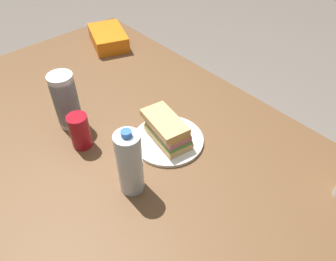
{
  "coord_description": "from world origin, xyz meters",
  "views": [
    {
      "loc": [
        -0.69,
        0.41,
        1.51
      ],
      "look_at": [
        -0.11,
        -0.11,
        0.78
      ],
      "focal_mm": 34.77,
      "sensor_mm": 36.0,
      "label": 1
    }
  ],
  "objects_px": {
    "water_bottle_tall": "(130,163)",
    "soda_can_red": "(80,131)",
    "plastic_cup_stack": "(66,101)",
    "dining_table": "(126,154)",
    "paper_plate": "(168,140)",
    "chip_bag": "(108,38)",
    "sandwich": "(167,129)"
  },
  "relations": [
    {
      "from": "water_bottle_tall",
      "to": "soda_can_red",
      "type": "bearing_deg",
      "value": 4.17
    },
    {
      "from": "water_bottle_tall",
      "to": "plastic_cup_stack",
      "type": "bearing_deg",
      "value": -1.17
    },
    {
      "from": "dining_table",
      "to": "water_bottle_tall",
      "type": "bearing_deg",
      "value": 151.57
    },
    {
      "from": "paper_plate",
      "to": "plastic_cup_stack",
      "type": "relative_size",
      "value": 1.18
    },
    {
      "from": "soda_can_red",
      "to": "water_bottle_tall",
      "type": "xyz_separation_m",
      "value": [
        -0.25,
        -0.02,
        0.05
      ]
    },
    {
      "from": "water_bottle_tall",
      "to": "plastic_cup_stack",
      "type": "relative_size",
      "value": 1.11
    },
    {
      "from": "dining_table",
      "to": "plastic_cup_stack",
      "type": "height_order",
      "value": "plastic_cup_stack"
    },
    {
      "from": "chip_bag",
      "to": "paper_plate",
      "type": "bearing_deg",
      "value": 2.39
    },
    {
      "from": "soda_can_red",
      "to": "plastic_cup_stack",
      "type": "xyz_separation_m",
      "value": [
        0.12,
        -0.03,
        0.04
      ]
    },
    {
      "from": "dining_table",
      "to": "sandwich",
      "type": "height_order",
      "value": "sandwich"
    },
    {
      "from": "sandwich",
      "to": "water_bottle_tall",
      "type": "distance_m",
      "value": 0.22
    },
    {
      "from": "chip_bag",
      "to": "water_bottle_tall",
      "type": "relative_size",
      "value": 1.02
    },
    {
      "from": "sandwich",
      "to": "water_bottle_tall",
      "type": "bearing_deg",
      "value": 110.61
    },
    {
      "from": "paper_plate",
      "to": "plastic_cup_stack",
      "type": "distance_m",
      "value": 0.37
    },
    {
      "from": "water_bottle_tall",
      "to": "plastic_cup_stack",
      "type": "distance_m",
      "value": 0.37
    },
    {
      "from": "soda_can_red",
      "to": "chip_bag",
      "type": "distance_m",
      "value": 0.69
    },
    {
      "from": "paper_plate",
      "to": "soda_can_red",
      "type": "distance_m",
      "value": 0.29
    },
    {
      "from": "soda_can_red",
      "to": "water_bottle_tall",
      "type": "distance_m",
      "value": 0.26
    },
    {
      "from": "paper_plate",
      "to": "water_bottle_tall",
      "type": "relative_size",
      "value": 1.06
    },
    {
      "from": "dining_table",
      "to": "paper_plate",
      "type": "distance_m",
      "value": 0.17
    },
    {
      "from": "paper_plate",
      "to": "plastic_cup_stack",
      "type": "height_order",
      "value": "plastic_cup_stack"
    },
    {
      "from": "paper_plate",
      "to": "water_bottle_tall",
      "type": "height_order",
      "value": "water_bottle_tall"
    },
    {
      "from": "water_bottle_tall",
      "to": "dining_table",
      "type": "bearing_deg",
      "value": -28.43
    },
    {
      "from": "dining_table",
      "to": "chip_bag",
      "type": "bearing_deg",
      "value": -29.91
    },
    {
      "from": "dining_table",
      "to": "soda_can_red",
      "type": "height_order",
      "value": "soda_can_red"
    },
    {
      "from": "sandwich",
      "to": "soda_can_red",
      "type": "height_order",
      "value": "soda_can_red"
    },
    {
      "from": "water_bottle_tall",
      "to": "paper_plate",
      "type": "bearing_deg",
      "value": -70.49
    },
    {
      "from": "dining_table",
      "to": "water_bottle_tall",
      "type": "relative_size",
      "value": 7.35
    },
    {
      "from": "soda_can_red",
      "to": "water_bottle_tall",
      "type": "relative_size",
      "value": 0.54
    },
    {
      "from": "chip_bag",
      "to": "soda_can_red",
      "type": "bearing_deg",
      "value": -20.6
    },
    {
      "from": "plastic_cup_stack",
      "to": "sandwich",
      "type": "bearing_deg",
      "value": -146.4
    },
    {
      "from": "dining_table",
      "to": "sandwich",
      "type": "relative_size",
      "value": 8.48
    }
  ]
}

